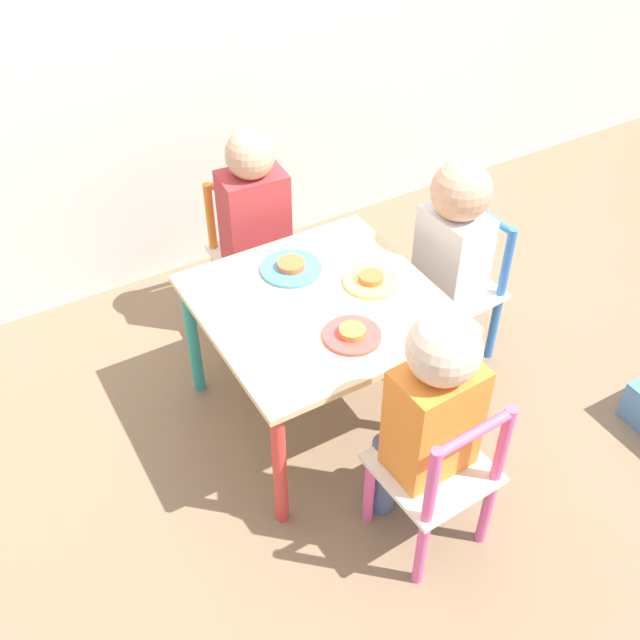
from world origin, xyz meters
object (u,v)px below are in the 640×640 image
child_back (256,221)px  plate_front (352,334)px  plate_right (371,280)px  chair_pink (438,478)px  plate_back (291,267)px  kids_table (320,318)px  child_front (430,409)px  child_right (449,247)px  chair_orange (252,256)px  chair_blue (457,290)px

child_back → plate_front: (-0.04, -0.62, 0.02)m
plate_front → plate_right: bearing=45.0°
chair_pink → plate_back: (-0.03, 0.68, 0.20)m
plate_front → plate_right: 0.23m
kids_table → chair_pink: (0.03, -0.52, -0.14)m
child_back → child_front: bearing=-86.1°
child_back → child_right: child_back is taller
plate_back → plate_right: (0.16, -0.16, -0.00)m
kids_table → child_right: (0.46, 0.03, 0.05)m
chair_orange → chair_blue: same height
child_front → plate_right: (0.14, 0.46, 0.01)m
kids_table → plate_right: 0.18m
chair_orange → plate_front: chair_orange is taller
child_back → plate_front: bearing=-88.8°
chair_pink → chair_blue: size_ratio=1.00×
child_front → plate_front: 0.30m
kids_table → child_front: (0.03, -0.46, 0.05)m
kids_table → plate_back: (0.00, 0.16, 0.07)m
child_back → kids_table: bearing=-90.0°
plate_front → plate_right: size_ratio=0.98×
child_back → child_right: 0.60m
plate_back → plate_right: 0.23m
chair_orange → chair_pink: 1.04m
kids_table → child_right: size_ratio=0.88×
chair_pink → chair_blue: 0.74m
plate_front → child_back: bearing=86.7°
plate_front → plate_right: same height
child_back → chair_pink: bearing=-85.9°
kids_table → chair_orange: chair_orange is taller
kids_table → plate_back: bearing=90.0°
chair_blue → kids_table: bearing=-90.0°
plate_back → plate_right: bearing=-45.0°
child_front → child_right: bearing=-134.7°
plate_right → chair_pink: bearing=-104.4°
chair_orange → child_back: bearing=-90.0°
child_right → plate_back: bearing=-109.8°
child_front → plate_front: (-0.03, 0.30, 0.01)m
kids_table → chair_blue: 0.54m
kids_table → chair_pink: chair_pink is taller
kids_table → chair_orange: 0.54m
chair_orange → child_back: child_back is taller
chair_orange → plate_right: (0.12, -0.52, 0.20)m
chair_pink → plate_front: chair_pink is taller
chair_pink → child_back: size_ratio=0.70×
chair_blue → chair_pink: bearing=-45.3°
chair_orange → chair_pink: (-0.01, -1.04, 0.00)m
child_front → child_right: 0.66m
child_front → plate_back: 0.62m
chair_orange → plate_back: chair_orange is taller
child_back → plate_right: (0.13, -0.46, 0.02)m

